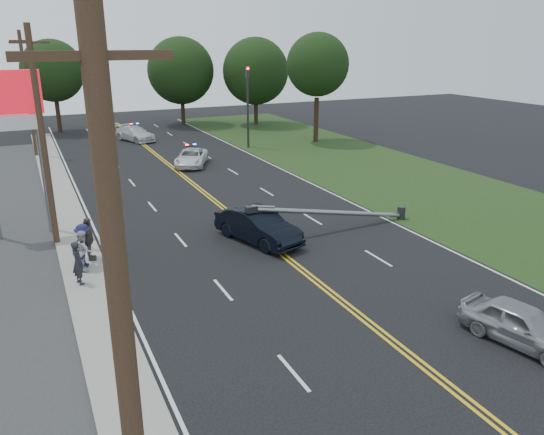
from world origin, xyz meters
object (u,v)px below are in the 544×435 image
utility_pole_mid (43,139)px  bystander_d (89,239)px  fallen_streetlight (340,212)px  crashed_sedan (258,226)px  waiting_sedan (522,325)px  emergency_b (135,134)px  bystander_b (84,250)px  traffic_signal (248,100)px  utility_pole_far (28,94)px  bystander_a (78,263)px  pylon_sign (8,114)px  emergency_a (191,158)px  bystander_c (84,245)px  utility_pole_near (129,398)px

utility_pole_mid → bystander_d: utility_pole_mid is taller
fallen_streetlight → crashed_sedan: bearing=177.2°
waiting_sedan → emergency_b: (-3.93, 41.34, 0.02)m
bystander_b → bystander_d: size_ratio=0.88×
crashed_sedan → bystander_b: 8.01m
traffic_signal → utility_pole_far: (-17.50, 4.00, 0.88)m
bystander_a → bystander_b: bearing=-33.0°
utility_pole_far → traffic_signal: bearing=-12.9°
utility_pole_far → bystander_d: size_ratio=5.14×
pylon_sign → fallen_streetlight: 16.66m
crashed_sedan → pylon_sign: bearing=132.9°
emergency_a → bystander_c: size_ratio=2.39×
pylon_sign → bystander_b: pylon_sign is taller
bystander_c → emergency_b: bearing=1.8°
bystander_c → bystander_d: bearing=-7.1°
bystander_d → utility_pole_mid: bearing=30.4°
crashed_sedan → emergency_a: crashed_sedan is taller
fallen_streetlight → crashed_sedan: (-4.52, 0.22, -0.12)m
fallen_streetlight → bystander_a: size_ratio=5.24×
pylon_sign → utility_pole_mid: bearing=-57.0°
pylon_sign → utility_pole_near: 22.06m
bystander_a → traffic_signal: bearing=-53.8°
crashed_sedan → bystander_b: bearing=163.5°
pylon_sign → utility_pole_far: utility_pole_far is taller
utility_pole_near → emergency_b: bearing=78.9°
utility_pole_mid → bystander_b: bearing=-77.7°
emergency_a → utility_pole_near: bearing=-81.5°
bystander_a → bystander_b: bystander_a is taller
utility_pole_mid → emergency_b: (8.95, 25.67, -4.39)m
bystander_b → bystander_a: bearing=165.2°
emergency_b → bystander_d: size_ratio=2.45×
utility_pole_mid → bystander_b: size_ratio=5.82×
traffic_signal → emergency_a: size_ratio=1.56×
utility_pole_far → crashed_sedan: (8.87, -25.78, -4.29)m
traffic_signal → emergency_b: (-8.55, 7.67, -3.51)m
waiting_sedan → bystander_c: bearing=121.2°
utility_pole_near → utility_pole_mid: bearing=90.0°
traffic_signal → emergency_a: bearing=-144.9°
utility_pole_near → crashed_sedan: (8.87, 16.22, -4.29)m
fallen_streetlight → utility_pole_near: (-13.39, -16.00, 4.17)m
emergency_b → utility_pole_near: bearing=-123.0°
pylon_sign → crashed_sedan: pylon_sign is taller
crashed_sedan → waiting_sedan: crashed_sedan is taller
traffic_signal → bystander_a: 28.99m
crashed_sedan → bystander_b: size_ratio=2.81×
traffic_signal → bystander_a: bearing=-126.2°
fallen_streetlight → emergency_b: size_ratio=1.96×
fallen_streetlight → bystander_a: (-12.90, -1.26, 0.09)m
pylon_sign → traffic_signal: pylon_sign is taller
utility_pole_mid → utility_pole_far: bearing=90.0°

